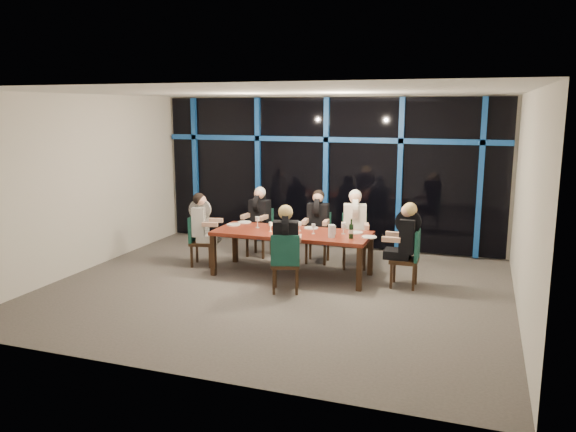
{
  "coord_description": "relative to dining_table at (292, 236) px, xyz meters",
  "views": [
    {
      "loc": [
        2.93,
        -7.8,
        2.77
      ],
      "look_at": [
        0.0,
        0.6,
        1.05
      ],
      "focal_mm": 35.0,
      "sensor_mm": 36.0,
      "label": 1
    }
  ],
  "objects": [
    {
      "name": "dining_table",
      "position": [
        0.0,
        0.0,
        0.0
      ],
      "size": [
        2.6,
        1.0,
        0.75
      ],
      "color": "maroon",
      "rests_on": "ground"
    },
    {
      "name": "tea_light",
      "position": [
        -0.15,
        -0.19,
        0.08
      ],
      "size": [
        0.05,
        0.05,
        0.03
      ],
      "primitive_type": "cylinder",
      "color": "#F7A44A",
      "rests_on": "dining_table"
    },
    {
      "name": "diner_far_left",
      "position": [
        -0.99,
        0.99,
        0.18
      ],
      "size": [
        0.47,
        0.58,
        0.87
      ],
      "rotation": [
        0.0,
        0.0,
        -0.09
      ],
      "color": "black",
      "rests_on": "ground"
    },
    {
      "name": "window_wall",
      "position": [
        0.01,
        2.13,
        0.87
      ],
      "size": [
        6.86,
        0.43,
        2.94
      ],
      "color": "black",
      "rests_on": "ground"
    },
    {
      "name": "chair_far_mid",
      "position": [
        0.17,
        0.99,
        -0.18
      ],
      "size": [
        0.45,
        0.45,
        0.9
      ],
      "rotation": [
        0.0,
        0.0,
        0.08
      ],
      "color": "#321E10",
      "rests_on": "ground"
    },
    {
      "name": "plate_far_left",
      "position": [
        -1.04,
        0.42,
        0.08
      ],
      "size": [
        0.24,
        0.24,
        0.01
      ],
      "primitive_type": "cylinder",
      "color": "white",
      "rests_on": "dining_table"
    },
    {
      "name": "plate_end_left",
      "position": [
        -1.14,
        0.17,
        0.08
      ],
      "size": [
        0.24,
        0.24,
        0.01
      ],
      "primitive_type": "cylinder",
      "color": "white",
      "rests_on": "dining_table"
    },
    {
      "name": "room",
      "position": [
        0.0,
        -0.8,
        1.34
      ],
      "size": [
        7.04,
        7.0,
        3.02
      ],
      "color": "#5E5853",
      "rests_on": "ground"
    },
    {
      "name": "wine_glass_c",
      "position": [
        0.38,
        -0.03,
        0.19
      ],
      "size": [
        0.06,
        0.06,
        0.16
      ],
      "color": "silver",
      "rests_on": "dining_table"
    },
    {
      "name": "wine_glass_b",
      "position": [
        0.11,
        0.09,
        0.18
      ],
      "size": [
        0.06,
        0.06,
        0.16
      ],
      "color": "silver",
      "rests_on": "dining_table"
    },
    {
      "name": "diner_end_right",
      "position": [
        1.86,
        -0.0,
        0.2
      ],
      "size": [
        0.57,
        0.46,
        0.89
      ],
      "rotation": [
        0.0,
        0.0,
        4.72
      ],
      "color": "black",
      "rests_on": "ground"
    },
    {
      "name": "wine_bottle",
      "position": [
        1.04,
        -0.17,
        0.19
      ],
      "size": [
        0.07,
        0.07,
        0.31
      ],
      "rotation": [
        0.0,
        0.0,
        -0.39
      ],
      "color": "black",
      "rests_on": "dining_table"
    },
    {
      "name": "plate_far_right",
      "position": [
        1.02,
        0.25,
        0.08
      ],
      "size": [
        0.24,
        0.24,
        0.01
      ],
      "primitive_type": "cylinder",
      "color": "white",
      "rests_on": "dining_table"
    },
    {
      "name": "diner_far_right",
      "position": [
        0.88,
        0.8,
        0.22
      ],
      "size": [
        0.53,
        0.63,
        0.92
      ],
      "rotation": [
        0.0,
        0.0,
        0.25
      ],
      "color": "white",
      "rests_on": "ground"
    },
    {
      "name": "diner_end_left",
      "position": [
        -1.69,
        0.05,
        0.17
      ],
      "size": [
        0.59,
        0.49,
        0.87
      ],
      "rotation": [
        0.0,
        0.0,
        1.78
      ],
      "color": "black",
      "rests_on": "ground"
    },
    {
      "name": "wine_glass_d",
      "position": [
        -0.66,
        0.11,
        0.21
      ],
      "size": [
        0.07,
        0.07,
        0.19
      ],
      "color": "silver",
      "rests_on": "dining_table"
    },
    {
      "name": "wine_glass_a",
      "position": [
        -0.34,
        -0.11,
        0.18
      ],
      "size": [
        0.06,
        0.06,
        0.16
      ],
      "color": "silver",
      "rests_on": "dining_table"
    },
    {
      "name": "plate_far_mid",
      "position": [
        0.22,
        0.35,
        0.08
      ],
      "size": [
        0.24,
        0.24,
        0.01
      ],
      "primitive_type": "cylinder",
      "color": "white",
      "rests_on": "dining_table"
    },
    {
      "name": "chair_end_right",
      "position": [
        1.94,
        0.0,
        -0.17
      ],
      "size": [
        0.43,
        0.43,
        0.92
      ],
      "rotation": [
        0.0,
        0.0,
        4.72
      ],
      "color": "#321E10",
      "rests_on": "ground"
    },
    {
      "name": "water_pitcher",
      "position": [
        0.73,
        -0.19,
        0.17
      ],
      "size": [
        0.13,
        0.11,
        0.2
      ],
      "rotation": [
        0.0,
        0.0,
        -0.38
      ],
      "color": "white",
      "rests_on": "dining_table"
    },
    {
      "name": "chair_end_left",
      "position": [
        -1.77,
        0.04,
        -0.18
      ],
      "size": [
        0.49,
        0.49,
        0.89
      ],
      "rotation": [
        0.0,
        0.0,
        1.78
      ],
      "color": "#321E10",
      "rests_on": "ground"
    },
    {
      "name": "diner_far_mid",
      "position": [
        0.18,
        0.91,
        0.18
      ],
      "size": [
        0.47,
        0.58,
        0.88
      ],
      "rotation": [
        0.0,
        0.0,
        0.08
      ],
      "color": "black",
      "rests_on": "ground"
    },
    {
      "name": "plate_near_mid",
      "position": [
        0.03,
        -0.29,
        0.08
      ],
      "size": [
        0.24,
        0.24,
        0.01
      ],
      "primitive_type": "cylinder",
      "color": "white",
      "rests_on": "dining_table"
    },
    {
      "name": "wine_glass_e",
      "position": [
        0.85,
        0.11,
        0.2
      ],
      "size": [
        0.07,
        0.07,
        0.18
      ],
      "color": "silver",
      "rests_on": "dining_table"
    },
    {
      "name": "diner_near_mid",
      "position": [
        0.18,
        -0.83,
        0.2
      ],
      "size": [
        0.54,
        0.63,
        0.9
      ],
      "rotation": [
        0.0,
        0.0,
        3.43
      ],
      "color": "black",
      "rests_on": "ground"
    },
    {
      "name": "plate_end_right",
      "position": [
        1.28,
        -0.01,
        0.08
      ],
      "size": [
        0.24,
        0.24,
        0.01
      ],
      "primitive_type": "cylinder",
      "color": "white",
      "rests_on": "dining_table"
    },
    {
      "name": "chair_far_left",
      "position": [
        -0.98,
        1.06,
        -0.18
      ],
      "size": [
        0.45,
        0.45,
        0.9
      ],
      "rotation": [
        0.0,
        0.0,
        -0.09
      ],
      "color": "#321E10",
      "rests_on": "ground"
    },
    {
      "name": "chair_far_right",
      "position": [
        0.86,
        0.87,
        -0.16
      ],
      "size": [
        0.53,
        0.53,
        0.94
      ],
      "rotation": [
        0.0,
        0.0,
        0.25
      ],
      "color": "#321E10",
      "rests_on": "ground"
    },
    {
      "name": "chair_near_mid",
      "position": [
        0.21,
        -0.9,
        -0.17
      ],
      "size": [
        0.53,
        0.53,
        0.92
      ],
      "rotation": [
        0.0,
        0.0,
        3.43
      ],
      "color": "#321E10",
      "rests_on": "ground"
    }
  ]
}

